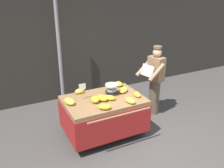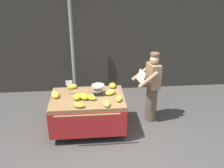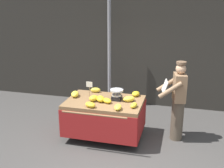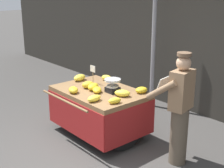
{
  "view_description": "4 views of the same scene",
  "coord_description": "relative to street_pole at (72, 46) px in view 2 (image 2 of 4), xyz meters",
  "views": [
    {
      "loc": [
        -2.37,
        -3.18,
        3.01
      ],
      "look_at": [
        -0.37,
        0.8,
        1.18
      ],
      "focal_mm": 38.79,
      "sensor_mm": 36.0,
      "label": 1
    },
    {
      "loc": [
        -0.42,
        -4.07,
        3.4
      ],
      "look_at": [
        0.03,
        0.94,
        1.12
      ],
      "focal_mm": 40.76,
      "sensor_mm": 36.0,
      "label": 2
    },
    {
      "loc": [
        1.03,
        -4.41,
        2.94
      ],
      "look_at": [
        -0.35,
        0.87,
        1.24
      ],
      "focal_mm": 44.61,
      "sensor_mm": 36.0,
      "label": 3
    },
    {
      "loc": [
        3.63,
        -2.38,
        2.61
      ],
      "look_at": [
        -0.24,
        0.94,
        1.02
      ],
      "focal_mm": 51.03,
      "sensor_mm": 36.0,
      "label": 4
    }
  ],
  "objects": [
    {
      "name": "banana_bunch_3",
      "position": [
        0.89,
        -1.7,
        -0.59
      ],
      "size": [
        0.3,
        0.28,
        0.11
      ],
      "primitive_type": "ellipsoid",
      "rotation": [
        0.0,
        0.0,
        2.17
      ],
      "color": "yellow",
      "rests_on": "banana_cart"
    },
    {
      "name": "banana_bunch_0",
      "position": [
        0.77,
        -2.19,
        -0.59
      ],
      "size": [
        0.17,
        0.27,
        0.1
      ],
      "primitive_type": "ellipsoid",
      "rotation": [
        0.0,
        0.0,
        0.13
      ],
      "color": "yellow",
      "rests_on": "banana_cart"
    },
    {
      "name": "weighing_scale",
      "position": [
        0.62,
        -1.68,
        -0.52
      ],
      "size": [
        0.28,
        0.28,
        0.24
      ],
      "color": "black",
      "rests_on": "banana_cart"
    },
    {
      "name": "vendor_person",
      "position": [
        1.88,
        -1.48,
        -0.62
      ],
      "size": [
        0.64,
        0.59,
        1.71
      ],
      "color": "brown",
      "rests_on": "ground"
    },
    {
      "name": "back_wall",
      "position": [
        0.9,
        0.51,
        0.51
      ],
      "size": [
        16.0,
        0.24,
        4.0
      ],
      "primitive_type": "cube",
      "color": "#2D2B26",
      "rests_on": "ground"
    },
    {
      "name": "banana_bunch_9",
      "position": [
        1.05,
        -2.01,
        -0.6
      ],
      "size": [
        0.16,
        0.23,
        0.09
      ],
      "primitive_type": "ellipsoid",
      "rotation": [
        0.0,
        0.0,
        2.92
      ],
      "color": "yellow",
      "rests_on": "banana_cart"
    },
    {
      "name": "banana_bunch_5",
      "position": [
        0.97,
        -1.34,
        -0.59
      ],
      "size": [
        0.19,
        0.24,
        0.11
      ],
      "primitive_type": "ellipsoid",
      "rotation": [
        0.0,
        0.0,
        3.0
      ],
      "color": "gold",
      "rests_on": "banana_cart"
    },
    {
      "name": "ground_plane",
      "position": [
        0.9,
        -2.67,
        -1.49
      ],
      "size": [
        60.0,
        60.0,
        0.0
      ],
      "primitive_type": "plane",
      "color": "#423F3D"
    },
    {
      "name": "banana_cart",
      "position": [
        0.38,
        -1.78,
        -0.87
      ],
      "size": [
        1.63,
        1.31,
        0.85
      ],
      "color": "olive",
      "rests_on": "ground"
    },
    {
      "name": "banana_bunch_2",
      "position": [
        0.21,
        -2.21,
        -0.59
      ],
      "size": [
        0.29,
        0.26,
        0.1
      ],
      "primitive_type": "ellipsoid",
      "rotation": [
        0.0,
        0.0,
        1.06
      ],
      "color": "gold",
      "rests_on": "banana_cart"
    },
    {
      "name": "banana_bunch_1",
      "position": [
        0.31,
        -1.86,
        -0.58
      ],
      "size": [
        0.26,
        0.3,
        0.12
      ],
      "primitive_type": "ellipsoid",
      "rotation": [
        0.0,
        0.0,
        0.47
      ],
      "color": "gold",
      "rests_on": "banana_cart"
    },
    {
      "name": "banana_bunch_6",
      "position": [
        -0.32,
        -1.71,
        -0.58
      ],
      "size": [
        0.22,
        0.31,
        0.12
      ],
      "primitive_type": "ellipsoid",
      "rotation": [
        0.0,
        0.0,
        0.23
      ],
      "color": "yellow",
      "rests_on": "banana_cart"
    },
    {
      "name": "banana_bunch_8",
      "position": [
        0.46,
        -1.9,
        -0.59
      ],
      "size": [
        0.28,
        0.27,
        0.1
      ],
      "primitive_type": "ellipsoid",
      "rotation": [
        0.0,
        0.0,
        0.89
      ],
      "color": "gold",
      "rests_on": "banana_cart"
    },
    {
      "name": "street_pole",
      "position": [
        0.0,
        0.0,
        0.0
      ],
      "size": [
        0.09,
        0.09,
        2.99
      ],
      "primitive_type": "cylinder",
      "color": "gray",
      "rests_on": "ground"
    },
    {
      "name": "price_sign",
      "position": [
        -0.01,
        -1.62,
        -0.39
      ],
      "size": [
        0.14,
        0.01,
        0.34
      ],
      "color": "#997A51",
      "rests_on": "banana_cart"
    },
    {
      "name": "banana_bunch_4",
      "position": [
        0.03,
        -1.32,
        -0.59
      ],
      "size": [
        0.25,
        0.17,
        0.11
      ],
      "primitive_type": "ellipsoid",
      "rotation": [
        0.0,
        0.0,
        1.79
      ],
      "color": "yellow",
      "rests_on": "banana_cart"
    },
    {
      "name": "banana_bunch_7",
      "position": [
        0.16,
        -1.86,
        -0.58
      ],
      "size": [
        0.22,
        0.26,
        0.13
      ],
      "primitive_type": "ellipsoid",
      "rotation": [
        0.0,
        0.0,
        2.86
      ],
      "color": "gold",
      "rests_on": "banana_cart"
    }
  ]
}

